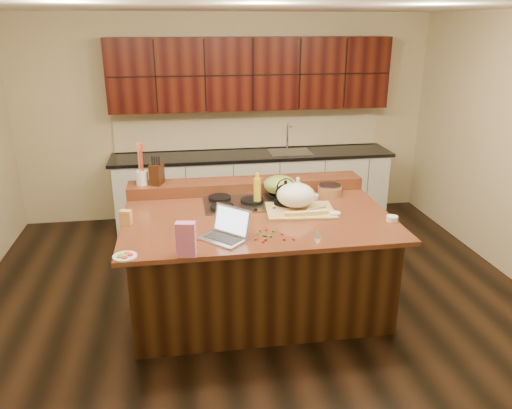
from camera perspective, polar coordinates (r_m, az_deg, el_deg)
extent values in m
cube|color=black|center=(4.94, 0.09, -11.22)|extent=(5.50, 5.00, 0.01)
cube|color=silver|center=(4.23, 0.12, 22.02)|extent=(5.50, 5.00, 0.01)
cube|color=#C0B086|center=(6.82, -3.31, 9.76)|extent=(5.50, 0.01, 2.70)
cube|color=#C0B086|center=(2.16, 11.11, -14.23)|extent=(5.50, 0.01, 2.70)
cube|color=black|center=(4.73, 0.10, -6.60)|extent=(2.22, 1.42, 0.88)
cube|color=black|center=(4.54, 0.10, -1.40)|extent=(2.40, 1.60, 0.04)
cube|color=black|center=(5.16, -1.14, 2.22)|extent=(2.40, 0.30, 0.12)
cube|color=gray|center=(4.81, -0.47, 0.16)|extent=(0.92, 0.52, 0.02)
cylinder|color=black|center=(4.89, -4.18, 0.73)|extent=(0.22, 0.22, 0.03)
cylinder|color=black|center=(4.97, 2.72, 1.09)|extent=(0.22, 0.22, 0.03)
cylinder|color=black|center=(4.64, -3.89, -0.31)|extent=(0.22, 0.22, 0.03)
cylinder|color=black|center=(4.73, 3.36, 0.09)|extent=(0.22, 0.22, 0.03)
cylinder|color=black|center=(4.80, -0.47, 0.42)|extent=(0.22, 0.22, 0.03)
cube|color=silver|center=(6.75, -0.33, 1.81)|extent=(3.60, 0.62, 0.90)
cube|color=black|center=(6.62, -0.34, 5.68)|extent=(3.70, 0.66, 0.04)
cube|color=gray|center=(6.71, 3.91, 5.96)|extent=(0.55, 0.42, 0.01)
cylinder|color=gray|center=(6.84, 3.61, 7.83)|extent=(0.02, 0.02, 0.36)
cube|color=black|center=(6.59, -0.56, 14.71)|extent=(3.60, 0.34, 0.90)
cube|color=#C0B086|center=(6.86, -0.74, 8.58)|extent=(3.60, 0.03, 0.50)
ellipsoid|color=black|center=(4.70, 3.38, 1.29)|extent=(0.22, 0.22, 0.17)
ellipsoid|color=olive|center=(4.94, 2.74, 2.26)|extent=(0.39, 0.39, 0.18)
cube|color=#B7B7BC|center=(4.01, -3.81, -3.97)|extent=(0.42, 0.42, 0.02)
cube|color=black|center=(4.01, -3.81, -3.83)|extent=(0.31, 0.31, 0.00)
cube|color=#B7B7BC|center=(4.05, -2.77, -1.83)|extent=(0.30, 0.30, 0.22)
cube|color=silver|center=(4.05, -2.83, -1.85)|extent=(0.26, 0.26, 0.19)
cylinder|color=gold|center=(4.72, 0.15, 1.46)|extent=(0.09, 0.09, 0.27)
cylinder|color=silver|center=(4.67, 4.76, 1.03)|extent=(0.08, 0.08, 0.25)
cube|color=tan|center=(4.60, 5.06, -0.74)|extent=(0.65, 0.50, 0.03)
ellipsoid|color=white|center=(4.63, 4.57, 1.07)|extent=(0.36, 0.36, 0.22)
cube|color=#EDD872|center=(4.43, 4.12, -1.09)|extent=(0.13, 0.04, 0.04)
cube|color=#EDD872|center=(4.46, 5.79, -0.99)|extent=(0.13, 0.04, 0.04)
cube|color=#EDD872|center=(4.50, 7.45, -0.89)|extent=(0.13, 0.04, 0.04)
cylinder|color=gray|center=(4.60, 6.75, -0.50)|extent=(0.24, 0.10, 0.01)
cylinder|color=white|center=(4.54, 15.29, -1.56)|extent=(0.12, 0.12, 0.04)
cylinder|color=white|center=(4.52, 8.99, -1.15)|extent=(0.11, 0.11, 0.04)
cylinder|color=white|center=(4.96, 6.56, 0.87)|extent=(0.13, 0.13, 0.04)
cylinder|color=#996B3F|center=(5.09, 8.42, 1.57)|extent=(0.31, 0.31, 0.09)
cone|color=silver|center=(4.08, 7.09, -3.25)|extent=(0.11, 0.11, 0.07)
cube|color=pink|center=(3.73, -8.01, -3.96)|extent=(0.15, 0.10, 0.27)
cylinder|color=white|center=(3.85, -14.76, -5.75)|extent=(0.23, 0.23, 0.01)
cube|color=gold|center=(4.42, -14.64, -1.46)|extent=(0.11, 0.09, 0.13)
cylinder|color=white|center=(5.09, -12.88, 2.99)|extent=(0.15, 0.15, 0.14)
cube|color=black|center=(5.08, -11.27, 3.47)|extent=(0.15, 0.20, 0.21)
ellipsoid|color=red|center=(4.18, 1.17, -2.92)|extent=(0.02, 0.02, 0.02)
ellipsoid|color=#198C26|center=(4.16, 1.97, -3.02)|extent=(0.02, 0.02, 0.02)
ellipsoid|color=red|center=(4.10, 2.99, -3.38)|extent=(0.02, 0.02, 0.02)
ellipsoid|color=#198C26|center=(4.13, 0.20, -3.21)|extent=(0.02, 0.02, 0.02)
ellipsoid|color=red|center=(4.00, 1.10, -4.02)|extent=(0.02, 0.02, 0.02)
ellipsoid|color=#198C26|center=(4.07, 1.14, -3.57)|extent=(0.02, 0.02, 0.02)
ellipsoid|color=red|center=(3.96, 0.83, -4.26)|extent=(0.02, 0.02, 0.02)
ellipsoid|color=#198C26|center=(4.07, 0.86, -3.54)|extent=(0.02, 0.02, 0.02)
ellipsoid|color=red|center=(4.01, 4.29, -3.95)|extent=(0.02, 0.02, 0.02)
ellipsoid|color=#198C26|center=(4.09, -1.22, -3.46)|extent=(0.02, 0.02, 0.02)
ellipsoid|color=red|center=(4.00, 3.23, -4.01)|extent=(0.02, 0.02, 0.02)
ellipsoid|color=#198C26|center=(4.06, 1.74, -3.63)|extent=(0.02, 0.02, 0.02)
ellipsoid|color=red|center=(4.00, -0.02, -3.99)|extent=(0.02, 0.02, 0.02)
ellipsoid|color=#198C26|center=(3.99, -1.60, -4.05)|extent=(0.02, 0.02, 0.02)
ellipsoid|color=red|center=(4.16, 0.42, -2.99)|extent=(0.02, 0.02, 0.02)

